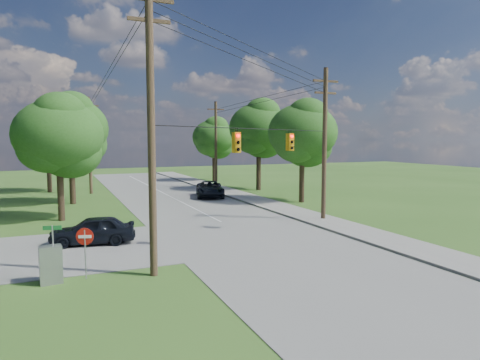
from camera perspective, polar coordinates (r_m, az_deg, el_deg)
name	(u,v)px	position (r m, az deg, el deg)	size (l,w,h in m)	color
ground	(258,265)	(19.60, 2.41, -11.27)	(140.00, 140.00, 0.00)	#315A1E
main_road	(252,237)	(24.79, 1.59, -7.66)	(10.00, 100.00, 0.03)	gray
sidewalk_east	(347,227)	(28.19, 14.13, -6.14)	(2.60, 100.00, 0.12)	gray
pole_sw	(151,124)	(17.69, -11.77, 7.26)	(2.00, 0.32, 12.00)	brown
pole_ne	(325,142)	(30.19, 11.21, 5.01)	(2.00, 0.32, 10.50)	brown
pole_north_e	(216,144)	(49.92, -3.23, 4.83)	(2.00, 0.32, 10.00)	brown
pole_north_w	(90,144)	(47.04, -19.41, 4.50)	(2.00, 0.32, 10.00)	brown
power_lines	(206,88)	(30.26, -4.56, 12.09)	(13.93, 29.62, 4.93)	black
traffic_signals	(265,142)	(23.88, 3.41, 5.10)	(4.91, 3.27, 1.05)	orange
tree_w_near	(58,135)	(31.93, -23.05, 5.52)	(6.00, 6.00, 8.40)	#3C2C1E
tree_w_mid	(70,128)	(39.96, -21.68, 6.40)	(6.40, 6.40, 9.22)	#3C2C1E
tree_w_far	(47,134)	(49.94, -24.29, 5.65)	(6.00, 6.00, 8.73)	#3C2C1E
tree_e_near	(302,133)	(38.59, 8.32, 6.29)	(6.20, 6.20, 8.81)	#3C2C1E
tree_e_mid	(259,128)	(47.64, 2.52, 6.95)	(6.60, 6.60, 9.64)	#3C2C1E
tree_e_far	(214,137)	(58.33, -3.51, 5.69)	(5.80, 5.80, 8.32)	#3C2C1E
car_cross_dark	(93,230)	(24.40, -19.04, -6.32)	(1.78, 4.44, 1.51)	black
car_main_north	(210,189)	(41.90, -4.03, -1.22)	(2.54, 5.51, 1.53)	black
control_cabinet	(51,265)	(18.59, -23.92, -10.28)	(0.82, 0.60, 1.49)	gray
do_not_enter_sign	(85,241)	(18.41, -19.97, -7.71)	(0.67, 0.25, 2.10)	gray
street_name_sign	(53,246)	(18.38, -23.66, -8.03)	(0.68, 0.15, 2.30)	gray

